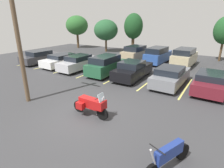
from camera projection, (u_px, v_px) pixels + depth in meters
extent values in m
cube|color=#38383A|center=(84.00, 116.00, 9.72)|extent=(44.00, 44.00, 0.10)
cylinder|color=black|center=(102.00, 114.00, 9.19)|extent=(0.66, 0.14, 0.65)
cylinder|color=black|center=(79.00, 106.00, 10.01)|extent=(0.66, 0.14, 0.65)
cube|color=#A51414|center=(90.00, 103.00, 9.46)|extent=(1.20, 0.47, 0.50)
cylinder|color=#B2B2B7|center=(100.00, 106.00, 9.11)|extent=(0.51, 0.08, 1.12)
cylinder|color=black|center=(99.00, 97.00, 9.01)|extent=(0.05, 0.62, 0.04)
cube|color=#A51414|center=(101.00, 105.00, 9.08)|extent=(0.45, 0.52, 0.45)
cube|color=#B2C1CC|center=(101.00, 97.00, 8.91)|extent=(0.17, 0.44, 0.39)
cube|color=#A51414|center=(89.00, 101.00, 9.96)|extent=(0.45, 0.25, 0.36)
cube|color=#A51414|center=(80.00, 106.00, 9.40)|extent=(0.45, 0.25, 0.36)
cylinder|color=black|center=(183.00, 152.00, 6.59)|extent=(0.35, 0.62, 0.62)
cube|color=navy|center=(169.00, 152.00, 6.00)|extent=(0.70, 1.25, 0.46)
cylinder|color=#B2B2B7|center=(154.00, 161.00, 5.61)|extent=(0.26, 0.48, 1.09)
cylinder|color=black|center=(157.00, 149.00, 5.51)|extent=(0.59, 0.27, 0.04)
cube|color=#EAE066|center=(36.00, 61.00, 22.08)|extent=(0.12, 4.98, 0.01)
cube|color=#EAE066|center=(53.00, 64.00, 20.66)|extent=(0.12, 4.98, 0.01)
cube|color=#EAE066|center=(72.00, 68.00, 19.24)|extent=(0.12, 4.98, 0.01)
cube|color=#EAE066|center=(93.00, 72.00, 17.82)|extent=(0.12, 4.98, 0.01)
cube|color=#EAE066|center=(119.00, 76.00, 16.40)|extent=(0.12, 4.98, 0.01)
cube|color=#EAE066|center=(149.00, 81.00, 14.98)|extent=(0.12, 4.98, 0.01)
cube|color=#EAE066|center=(186.00, 88.00, 13.56)|extent=(0.12, 4.98, 0.01)
cube|color=#38383D|center=(42.00, 58.00, 21.20)|extent=(2.23, 4.80, 0.75)
cube|color=black|center=(39.00, 53.00, 20.82)|extent=(1.90, 2.52, 0.50)
cylinder|color=black|center=(49.00, 57.00, 22.94)|extent=(0.27, 0.65, 0.64)
cylinder|color=black|center=(57.00, 59.00, 22.05)|extent=(0.27, 0.65, 0.64)
cylinder|color=black|center=(25.00, 62.00, 20.52)|extent=(0.27, 0.65, 0.64)
cylinder|color=black|center=(33.00, 64.00, 19.63)|extent=(0.27, 0.65, 0.64)
cube|color=white|center=(63.00, 61.00, 19.76)|extent=(2.19, 4.97, 0.71)
cube|color=black|center=(62.00, 56.00, 19.43)|extent=(1.91, 2.46, 0.41)
cylinder|color=black|center=(70.00, 59.00, 21.57)|extent=(0.26, 0.70, 0.69)
cylinder|color=black|center=(80.00, 61.00, 20.68)|extent=(0.26, 0.70, 0.69)
cylinder|color=black|center=(46.00, 65.00, 19.00)|extent=(0.26, 0.70, 0.69)
cylinder|color=black|center=(57.00, 67.00, 18.11)|extent=(0.26, 0.70, 0.69)
cube|color=#B7B7BC|center=(80.00, 64.00, 18.36)|extent=(1.90, 4.90, 0.79)
cube|color=black|center=(78.00, 58.00, 18.02)|extent=(1.69, 2.37, 0.46)
cylinder|color=black|center=(85.00, 62.00, 20.13)|extent=(0.24, 0.71, 0.71)
cylinder|color=black|center=(96.00, 64.00, 19.36)|extent=(0.24, 0.71, 0.71)
cylinder|color=black|center=(62.00, 69.00, 17.54)|extent=(0.24, 0.71, 0.71)
cylinder|color=black|center=(74.00, 71.00, 16.76)|extent=(0.24, 0.71, 0.71)
cube|color=#235638|center=(106.00, 67.00, 16.68)|extent=(1.85, 4.22, 0.96)
cube|color=black|center=(105.00, 59.00, 16.34)|extent=(1.69, 2.84, 0.56)
cylinder|color=black|center=(107.00, 66.00, 18.33)|extent=(0.22, 0.69, 0.69)
cylinder|color=black|center=(121.00, 69.00, 17.55)|extent=(0.22, 0.69, 0.69)
cylinder|color=black|center=(90.00, 73.00, 16.04)|extent=(0.22, 0.69, 0.69)
cylinder|color=black|center=(104.00, 76.00, 15.26)|extent=(0.22, 0.69, 0.69)
cube|color=black|center=(133.00, 71.00, 15.68)|extent=(1.87, 4.77, 0.82)
cube|color=black|center=(132.00, 64.00, 15.23)|extent=(1.71, 2.10, 0.50)
cylinder|color=black|center=(133.00, 69.00, 17.47)|extent=(0.22, 0.68, 0.68)
cylinder|color=black|center=(148.00, 71.00, 16.70)|extent=(0.22, 0.68, 0.68)
cylinder|color=black|center=(116.00, 78.00, 14.86)|extent=(0.22, 0.68, 0.68)
cylinder|color=black|center=(133.00, 81.00, 14.09)|extent=(0.22, 0.68, 0.68)
cube|color=slate|center=(171.00, 77.00, 14.07)|extent=(2.03, 4.81, 0.79)
cube|color=black|center=(170.00, 70.00, 13.55)|extent=(1.80, 2.28, 0.46)
cylinder|color=black|center=(167.00, 74.00, 15.86)|extent=(0.24, 0.68, 0.67)
cylinder|color=black|center=(186.00, 77.00, 15.02)|extent=(0.24, 0.68, 0.67)
cylinder|color=black|center=(153.00, 84.00, 13.31)|extent=(0.24, 0.68, 0.67)
cylinder|color=black|center=(175.00, 89.00, 12.47)|extent=(0.24, 0.68, 0.67)
cube|color=maroon|center=(211.00, 83.00, 12.89)|extent=(2.05, 4.74, 0.75)
cube|color=black|center=(212.00, 76.00, 12.46)|extent=(1.83, 2.30, 0.42)
cylinder|color=black|center=(201.00, 78.00, 14.66)|extent=(0.24, 0.71, 0.71)
cylinder|color=black|center=(193.00, 90.00, 12.14)|extent=(0.24, 0.71, 0.71)
cylinder|color=black|center=(222.00, 96.00, 11.28)|extent=(0.24, 0.71, 0.71)
cube|color=tan|center=(136.00, 54.00, 22.55)|extent=(2.24, 4.38, 1.00)
cube|color=black|center=(135.00, 48.00, 22.19)|extent=(1.95, 2.73, 0.57)
cylinder|color=black|center=(136.00, 55.00, 24.22)|extent=(0.28, 0.68, 0.66)
cylinder|color=black|center=(147.00, 57.00, 23.31)|extent=(0.28, 0.68, 0.66)
cylinder|color=black|center=(124.00, 59.00, 22.05)|extent=(0.28, 0.68, 0.66)
cylinder|color=black|center=(135.00, 60.00, 21.14)|extent=(0.28, 0.68, 0.66)
cube|color=#2D519E|center=(158.00, 57.00, 21.00)|extent=(2.05, 4.51, 1.04)
cube|color=black|center=(157.00, 50.00, 20.46)|extent=(1.81, 3.01, 0.61)
cylinder|color=black|center=(157.00, 57.00, 22.69)|extent=(0.27, 0.70, 0.68)
cylinder|color=black|center=(168.00, 59.00, 21.87)|extent=(0.27, 0.70, 0.68)
cylinder|color=black|center=(146.00, 62.00, 20.40)|extent=(0.27, 0.70, 0.68)
cylinder|color=black|center=(159.00, 64.00, 19.58)|extent=(0.27, 0.70, 0.68)
cube|color=#C1B289|center=(184.00, 59.00, 19.69)|extent=(2.05, 4.64, 1.13)
cube|color=black|center=(185.00, 51.00, 19.27)|extent=(1.83, 3.12, 0.56)
cylinder|color=black|center=(180.00, 60.00, 21.46)|extent=(0.25, 0.69, 0.68)
cylinder|color=black|center=(194.00, 61.00, 20.63)|extent=(0.25, 0.69, 0.68)
cylinder|color=black|center=(172.00, 65.00, 19.05)|extent=(0.25, 0.69, 0.68)
cylinder|color=black|center=(188.00, 67.00, 18.22)|extent=(0.25, 0.69, 0.68)
cylinder|color=brown|center=(19.00, 42.00, 10.22)|extent=(0.25, 0.25, 7.31)
cylinder|color=#4C3823|center=(106.00, 46.00, 28.58)|extent=(0.30, 0.30, 1.74)
ellipsoid|color=#23512D|center=(106.00, 30.00, 27.77)|extent=(3.64, 3.64, 3.09)
cylinder|color=#4C3823|center=(78.00, 41.00, 32.36)|extent=(0.38, 0.38, 2.24)
ellipsoid|color=#285B28|center=(77.00, 25.00, 31.44)|extent=(3.77, 3.77, 3.22)
cylinder|color=#4C3823|center=(221.00, 53.00, 21.94)|extent=(0.26, 0.26, 2.05)
cylinder|color=#4C3823|center=(133.00, 46.00, 27.88)|extent=(0.43, 0.43, 2.03)
ellipsoid|color=#19421E|center=(133.00, 26.00, 26.92)|extent=(2.78, 2.78, 3.66)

